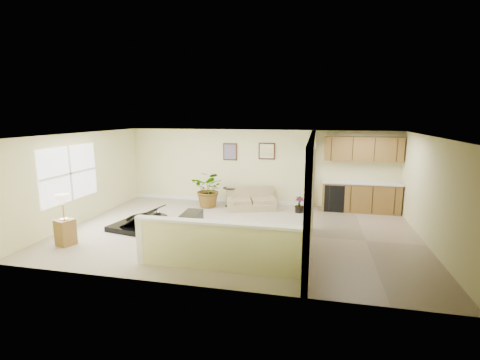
% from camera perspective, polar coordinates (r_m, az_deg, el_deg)
% --- Properties ---
extents(floor, '(9.00, 9.00, 0.00)m').
position_cam_1_polar(floor, '(9.11, -0.31, -8.47)').
color(floor, tan).
rests_on(floor, ground).
extents(back_wall, '(9.00, 0.04, 2.50)m').
position_cam_1_polar(back_wall, '(11.68, 2.94, 2.11)').
color(back_wall, beige).
rests_on(back_wall, floor).
extents(front_wall, '(9.00, 0.04, 2.50)m').
position_cam_1_polar(front_wall, '(5.98, -6.73, -6.33)').
color(front_wall, beige).
rests_on(front_wall, floor).
extents(left_wall, '(0.04, 6.00, 2.50)m').
position_cam_1_polar(left_wall, '(10.70, -24.53, 0.36)').
color(left_wall, beige).
rests_on(left_wall, floor).
extents(right_wall, '(0.04, 6.00, 2.50)m').
position_cam_1_polar(right_wall, '(8.95, 29.05, -1.89)').
color(right_wall, beige).
rests_on(right_wall, floor).
extents(ceiling, '(9.00, 6.00, 0.04)m').
position_cam_1_polar(ceiling, '(8.62, -0.33, 7.43)').
color(ceiling, white).
rests_on(ceiling, back_wall).
extents(kitchen_vinyl, '(2.70, 6.00, 0.01)m').
position_cam_1_polar(kitchen_vinyl, '(8.99, 19.94, -9.37)').
color(kitchen_vinyl, gray).
rests_on(kitchen_vinyl, floor).
extents(interior_partition, '(0.18, 5.99, 2.50)m').
position_cam_1_polar(interior_partition, '(8.83, 11.53, -1.11)').
color(interior_partition, beige).
rests_on(interior_partition, floor).
extents(pony_half_wall, '(3.42, 0.22, 1.00)m').
position_cam_1_polar(pony_half_wall, '(6.82, -4.03, -10.58)').
color(pony_half_wall, beige).
rests_on(pony_half_wall, floor).
extents(left_window, '(0.05, 2.15, 1.45)m').
position_cam_1_polar(left_window, '(10.27, -26.21, 0.96)').
color(left_window, white).
rests_on(left_window, left_wall).
extents(wall_art_left, '(0.48, 0.04, 0.58)m').
position_cam_1_polar(wall_art_left, '(11.78, -1.63, 4.65)').
color(wall_art_left, '#362013').
rests_on(wall_art_left, back_wall).
extents(wall_mirror, '(0.55, 0.04, 0.55)m').
position_cam_1_polar(wall_mirror, '(11.54, 4.42, 4.74)').
color(wall_mirror, '#362013').
rests_on(wall_mirror, back_wall).
extents(kitchen_cabinets, '(2.36, 0.65, 2.33)m').
position_cam_1_polar(kitchen_cabinets, '(11.40, 18.71, -0.60)').
color(kitchen_cabinets, brown).
rests_on(kitchen_cabinets, floor).
extents(piano, '(1.74, 1.77, 1.27)m').
position_cam_1_polar(piano, '(9.69, -16.09, -4.44)').
color(piano, black).
rests_on(piano, floor).
extents(piano_bench, '(0.45, 0.84, 0.55)m').
position_cam_1_polar(piano_bench, '(9.00, -7.98, -6.99)').
color(piano_bench, black).
rests_on(piano_bench, floor).
extents(loveseat, '(1.78, 1.29, 0.88)m').
position_cam_1_polar(loveseat, '(11.21, 1.88, -3.02)').
color(loveseat, tan).
rests_on(loveseat, floor).
extents(accent_table, '(0.44, 0.44, 0.63)m').
position_cam_1_polar(accent_table, '(11.45, -1.71, -2.37)').
color(accent_table, black).
rests_on(accent_table, floor).
extents(palm_plant, '(1.21, 1.08, 1.20)m').
position_cam_1_polar(palm_plant, '(11.37, -5.05, -1.54)').
color(palm_plant, black).
rests_on(palm_plant, floor).
extents(small_plant, '(0.33, 0.33, 0.50)m').
position_cam_1_polar(small_plant, '(10.93, 9.69, -4.19)').
color(small_plant, black).
rests_on(small_plant, floor).
extents(lamp_stand, '(0.45, 0.45, 1.21)m').
position_cam_1_polar(lamp_stand, '(9.05, -26.83, -6.41)').
color(lamp_stand, brown).
rests_on(lamp_stand, floor).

